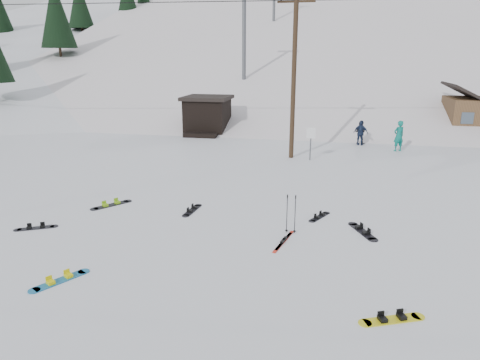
# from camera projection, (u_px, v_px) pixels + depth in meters

# --- Properties ---
(ground) EXTENTS (200.00, 200.00, 0.00)m
(ground) POSITION_uv_depth(u_px,v_px,m) (173.00, 267.00, 11.98)
(ground) COLOR white
(ground) RESTS_ON ground
(ski_slope) EXTENTS (60.00, 85.24, 65.97)m
(ski_slope) POSITION_uv_depth(u_px,v_px,m) (300.00, 172.00, 67.01)
(ski_slope) COLOR white
(ski_slope) RESTS_ON ground
(ridge_left) EXTENTS (47.54, 95.03, 58.38)m
(ridge_left) POSITION_uv_depth(u_px,v_px,m) (67.00, 165.00, 67.26)
(ridge_left) COLOR white
(ridge_left) RESTS_ON ground
(treeline_left) EXTENTS (20.00, 64.00, 10.00)m
(treeline_left) POSITION_uv_depth(u_px,v_px,m) (36.00, 100.00, 56.25)
(treeline_left) COLOR black
(treeline_left) RESTS_ON ground
(treeline_crest) EXTENTS (50.00, 6.00, 10.00)m
(treeline_crest) POSITION_uv_depth(u_px,v_px,m) (313.00, 82.00, 92.74)
(treeline_crest) COLOR black
(treeline_crest) RESTS_ON ski_slope
(utility_pole) EXTENTS (2.00, 0.26, 9.00)m
(utility_pole) POSITION_uv_depth(u_px,v_px,m) (294.00, 74.00, 23.41)
(utility_pole) COLOR #3A2819
(utility_pole) RESTS_ON ground
(trail_sign) EXTENTS (0.50, 0.09, 1.85)m
(trail_sign) POSITION_uv_depth(u_px,v_px,m) (311.00, 138.00, 23.76)
(trail_sign) COLOR #595B60
(trail_sign) RESTS_ON ground
(lift_hut) EXTENTS (3.40, 4.10, 2.75)m
(lift_hut) POSITION_uv_depth(u_px,v_px,m) (207.00, 115.00, 32.25)
(lift_hut) COLOR black
(lift_hut) RESTS_ON ground
(lift_tower_near) EXTENTS (2.20, 0.36, 8.00)m
(lift_tower_near) POSITION_uv_depth(u_px,v_px,m) (244.00, 30.00, 38.73)
(lift_tower_near) COLOR #595B60
(lift_tower_near) RESTS_ON ski_slope
(hero_snowboard) EXTENTS (0.99, 1.45, 0.11)m
(hero_snowboard) POSITION_uv_depth(u_px,v_px,m) (60.00, 280.00, 11.21)
(hero_snowboard) COLOR #1A72AA
(hero_snowboard) RESTS_ON ground
(hero_skis) EXTENTS (0.51, 1.79, 0.09)m
(hero_skis) POSITION_uv_depth(u_px,v_px,m) (284.00, 241.00, 13.58)
(hero_skis) COLOR #B12012
(hero_skis) RESTS_ON ground
(ski_poles) EXTENTS (0.36, 0.10, 1.32)m
(ski_poles) POSITION_uv_depth(u_px,v_px,m) (291.00, 214.00, 14.11)
(ski_poles) COLOR black
(ski_poles) RESTS_ON ground
(board_scatter_a) EXTENTS (1.29, 0.81, 0.10)m
(board_scatter_a) POSITION_uv_depth(u_px,v_px,m) (36.00, 228.00, 14.62)
(board_scatter_a) COLOR black
(board_scatter_a) RESTS_ON ground
(board_scatter_b) EXTENTS (0.39, 1.47, 0.10)m
(board_scatter_b) POSITION_uv_depth(u_px,v_px,m) (192.00, 210.00, 16.29)
(board_scatter_b) COLOR black
(board_scatter_b) RESTS_ON ground
(board_scatter_c) EXTENTS (1.16, 1.45, 0.12)m
(board_scatter_c) POSITION_uv_depth(u_px,v_px,m) (111.00, 205.00, 16.86)
(board_scatter_c) COLOR black
(board_scatter_c) RESTS_ON ground
(board_scatter_d) EXTENTS (0.90, 1.57, 0.12)m
(board_scatter_d) POSITION_uv_depth(u_px,v_px,m) (363.00, 231.00, 14.33)
(board_scatter_d) COLOR black
(board_scatter_d) RESTS_ON ground
(board_scatter_e) EXTENTS (1.49, 0.81, 0.11)m
(board_scatter_e) POSITION_uv_depth(u_px,v_px,m) (392.00, 319.00, 9.56)
(board_scatter_e) COLOR yellow
(board_scatter_e) RESTS_ON ground
(board_scatter_f) EXTENTS (0.74, 1.20, 0.09)m
(board_scatter_f) POSITION_uv_depth(u_px,v_px,m) (319.00, 217.00, 15.63)
(board_scatter_f) COLOR black
(board_scatter_f) RESTS_ON ground
(skier_teal) EXTENTS (0.82, 0.72, 1.88)m
(skier_teal) POSITION_uv_depth(u_px,v_px,m) (399.00, 136.00, 26.14)
(skier_teal) COLOR #0B6F62
(skier_teal) RESTS_ON ground
(skier_dark) EXTENTS (0.89, 0.79, 1.52)m
(skier_dark) POSITION_uv_depth(u_px,v_px,m) (360.00, 132.00, 28.37)
(skier_dark) COLOR black
(skier_dark) RESTS_ON ground
(skier_pink) EXTENTS (1.18, 0.70, 1.80)m
(skier_pink) POSITION_uv_depth(u_px,v_px,m) (471.00, 125.00, 30.45)
(skier_pink) COLOR #E3507D
(skier_pink) RESTS_ON ground
(skier_navy) EXTENTS (1.03, 0.71, 1.63)m
(skier_navy) POSITION_uv_depth(u_px,v_px,m) (361.00, 133.00, 27.89)
(skier_navy) COLOR #1A2541
(skier_navy) RESTS_ON ground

